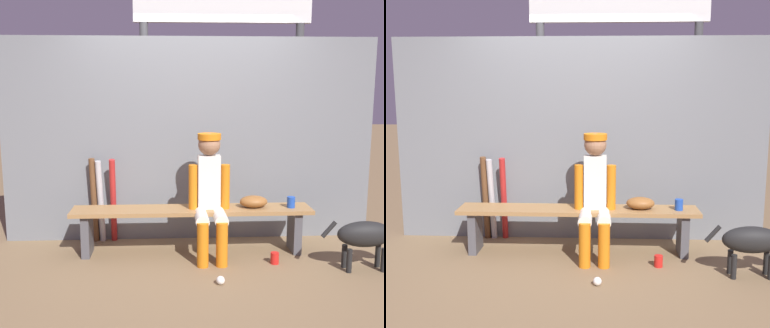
# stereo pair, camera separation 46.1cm
# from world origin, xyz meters

# --- Properties ---
(ground_plane) EXTENTS (30.00, 30.00, 0.00)m
(ground_plane) POSITION_xyz_m (0.00, 0.00, 0.00)
(ground_plane) COLOR brown
(chainlink_fence) EXTENTS (4.00, 0.03, 2.19)m
(chainlink_fence) POSITION_xyz_m (0.00, 0.47, 1.09)
(chainlink_fence) COLOR slate
(chainlink_fence) RESTS_ON ground_plane
(dugout_bench) EXTENTS (2.40, 0.36, 0.46)m
(dugout_bench) POSITION_xyz_m (0.00, 0.00, 0.36)
(dugout_bench) COLOR olive
(dugout_bench) RESTS_ON ground_plane
(player_seated) EXTENTS (0.41, 0.55, 1.22)m
(player_seated) POSITION_xyz_m (0.17, -0.11, 0.66)
(player_seated) COLOR silver
(player_seated) RESTS_ON ground_plane
(baseball_glove) EXTENTS (0.28, 0.20, 0.12)m
(baseball_glove) POSITION_xyz_m (0.62, 0.00, 0.52)
(baseball_glove) COLOR brown
(baseball_glove) RESTS_ON dugout_bench
(bat_aluminum_red) EXTENTS (0.08, 0.21, 0.92)m
(bat_aluminum_red) POSITION_xyz_m (-0.82, 0.36, 0.46)
(bat_aluminum_red) COLOR #B22323
(bat_aluminum_red) RESTS_ON ground_plane
(bat_aluminum_silver) EXTENTS (0.09, 0.16, 0.90)m
(bat_aluminum_silver) POSITION_xyz_m (-0.96, 0.38, 0.45)
(bat_aluminum_silver) COLOR #B7B7BC
(bat_aluminum_silver) RESTS_ON ground_plane
(bat_wood_dark) EXTENTS (0.08, 0.14, 0.92)m
(bat_wood_dark) POSITION_xyz_m (-1.03, 0.38, 0.46)
(bat_wood_dark) COLOR brown
(bat_wood_dark) RESTS_ON ground_plane
(baseball) EXTENTS (0.07, 0.07, 0.07)m
(baseball) POSITION_xyz_m (0.20, -0.79, 0.04)
(baseball) COLOR white
(baseball) RESTS_ON ground_plane
(cup_on_ground) EXTENTS (0.08, 0.08, 0.11)m
(cup_on_ground) POSITION_xyz_m (0.77, -0.34, 0.06)
(cup_on_ground) COLOR red
(cup_on_ground) RESTS_ON ground_plane
(cup_on_bench) EXTENTS (0.08, 0.08, 0.11)m
(cup_on_bench) POSITION_xyz_m (1.00, -0.03, 0.52)
(cup_on_bench) COLOR #1E47AD
(cup_on_bench) RESTS_ON dugout_bench
(scoreboard) EXTENTS (2.38, 0.27, 3.44)m
(scoreboard) POSITION_xyz_m (0.49, 1.16, 2.43)
(scoreboard) COLOR #3F3F42
(scoreboard) RESTS_ON ground_plane
(dog) EXTENTS (0.84, 0.20, 0.49)m
(dog) POSITION_xyz_m (1.61, -0.53, 0.34)
(dog) COLOR black
(dog) RESTS_ON ground_plane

